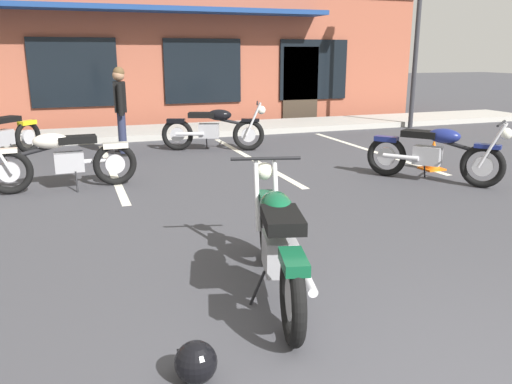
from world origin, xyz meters
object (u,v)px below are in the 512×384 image
object	(u,v)px
motorcycle_foreground_classic	(278,241)
helmet_on_pavement	(196,362)
motorcycle_red_sportbike	(214,128)
motorcycle_blue_standard	(435,152)
motorcycle_green_cafe_racer	(61,158)
person_in_shorts_foreground	(120,106)
traffic_cone	(433,155)
parking_lot_lamp_post	(422,0)

from	to	relation	value
motorcycle_foreground_classic	helmet_on_pavement	world-z (taller)	motorcycle_foreground_classic
motorcycle_red_sportbike	motorcycle_blue_standard	distance (m)	4.46
motorcycle_foreground_classic	motorcycle_blue_standard	bearing A→B (deg)	36.86
motorcycle_green_cafe_racer	person_in_shorts_foreground	xyz separation A→B (m)	(1.10, 2.41, 0.49)
motorcycle_foreground_classic	motorcycle_blue_standard	distance (m)	4.63
motorcycle_green_cafe_racer	motorcycle_foreground_classic	bearing A→B (deg)	-68.70
motorcycle_red_sportbike	motorcycle_foreground_classic	bearing A→B (deg)	-100.95
person_in_shorts_foreground	traffic_cone	world-z (taller)	person_in_shorts_foreground
motorcycle_blue_standard	traffic_cone	world-z (taller)	motorcycle_blue_standard
motorcycle_green_cafe_racer	helmet_on_pavement	size ratio (longest dim) A/B	8.11
motorcycle_blue_standard	motorcycle_foreground_classic	bearing A→B (deg)	-143.14
motorcycle_red_sportbike	person_in_shorts_foreground	bearing A→B (deg)	176.45
person_in_shorts_foreground	traffic_cone	size ratio (longest dim) A/B	3.16
motorcycle_green_cafe_racer	traffic_cone	distance (m)	5.95
motorcycle_blue_standard	person_in_shorts_foreground	distance (m)	5.74
person_in_shorts_foreground	helmet_on_pavement	bearing A→B (deg)	-92.79
motorcycle_blue_standard	person_in_shorts_foreground	xyz separation A→B (m)	(-4.25, 3.83, 0.49)
traffic_cone	parking_lot_lamp_post	xyz separation A→B (m)	(2.76, 4.32, 2.93)
motorcycle_blue_standard	motorcycle_green_cafe_racer	size ratio (longest dim) A/B	0.84
motorcycle_blue_standard	motorcycle_green_cafe_racer	bearing A→B (deg)	165.11
motorcycle_foreground_classic	helmet_on_pavement	size ratio (longest dim) A/B	7.97
motorcycle_blue_standard	traffic_cone	size ratio (longest dim) A/B	3.36
motorcycle_green_cafe_racer	motorcycle_blue_standard	bearing A→B (deg)	-14.89
motorcycle_red_sportbike	person_in_shorts_foreground	distance (m)	1.87
motorcycle_green_cafe_racer	person_in_shorts_foreground	world-z (taller)	person_in_shorts_foreground
motorcycle_foreground_classic	traffic_cone	size ratio (longest dim) A/B	3.91
motorcycle_red_sportbike	parking_lot_lamp_post	distance (m)	6.51
helmet_on_pavement	traffic_cone	distance (m)	6.81
motorcycle_foreground_classic	motorcycle_red_sportbike	bearing A→B (deg)	79.05
motorcycle_red_sportbike	motorcycle_blue_standard	xyz separation A→B (m)	(2.45, -3.72, 0.00)
person_in_shorts_foreground	parking_lot_lamp_post	size ratio (longest dim) A/B	0.34
traffic_cone	parking_lot_lamp_post	world-z (taller)	parking_lot_lamp_post
helmet_on_pavement	motorcycle_red_sportbike	bearing A→B (deg)	73.76
motorcycle_foreground_classic	parking_lot_lamp_post	bearing A→B (deg)	48.06
parking_lot_lamp_post	motorcycle_blue_standard	bearing A→B (deg)	-123.35
motorcycle_blue_standard	person_in_shorts_foreground	world-z (taller)	person_in_shorts_foreground
person_in_shorts_foreground	helmet_on_pavement	size ratio (longest dim) A/B	6.44
motorcycle_foreground_classic	person_in_shorts_foreground	bearing A→B (deg)	94.66
helmet_on_pavement	person_in_shorts_foreground	bearing A→B (deg)	87.21
helmet_on_pavement	traffic_cone	size ratio (longest dim) A/B	0.49
motorcycle_blue_standard	traffic_cone	xyz separation A→B (m)	(0.56, 0.72, -0.20)
motorcycle_foreground_classic	person_in_shorts_foreground	xyz separation A→B (m)	(-0.54, 6.61, 0.49)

